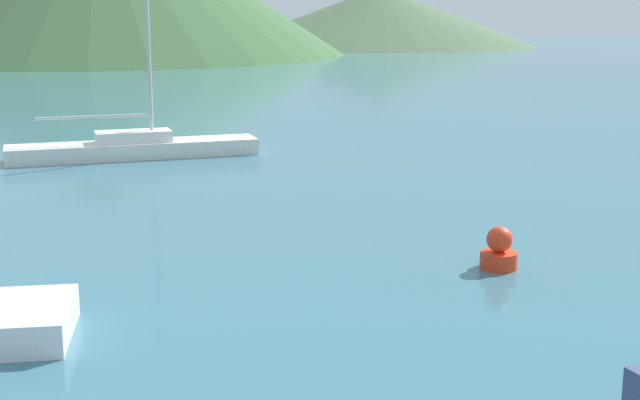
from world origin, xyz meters
TOP-DOWN VIEW (x-y plane):
  - sailboat_inner at (-0.88, 27.62)m, footprint 8.41×1.97m
  - buoy_marker at (3.51, 11.99)m, footprint 0.73×0.73m
  - hill_far_east at (43.12, 102.06)m, footprint 39.23×39.23m

SIDE VIEW (x-z plane):
  - buoy_marker at x=3.51m, z-range -0.07..0.77m
  - sailboat_inner at x=-0.88m, z-range -5.17..6.05m
  - hill_far_east at x=43.12m, z-range 0.00..7.20m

